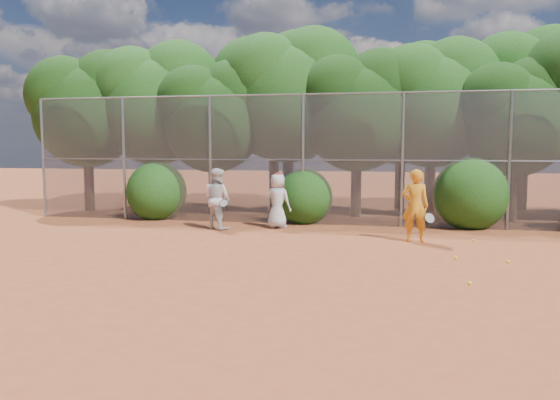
# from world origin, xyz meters

# --- Properties ---
(ground) EXTENTS (80.00, 80.00, 0.00)m
(ground) POSITION_xyz_m (0.00, 0.00, 0.00)
(ground) COLOR #984422
(ground) RESTS_ON ground
(fence_back) EXTENTS (20.05, 0.09, 4.03)m
(fence_back) POSITION_xyz_m (-0.12, 6.00, 2.05)
(fence_back) COLOR gray
(fence_back) RESTS_ON ground
(tree_0) EXTENTS (4.38, 3.81, 6.00)m
(tree_0) POSITION_xyz_m (-9.44, 8.04, 3.93)
(tree_0) COLOR black
(tree_0) RESTS_ON ground
(tree_1) EXTENTS (4.64, 4.03, 6.35)m
(tree_1) POSITION_xyz_m (-6.94, 8.54, 4.16)
(tree_1) COLOR black
(tree_1) RESTS_ON ground
(tree_2) EXTENTS (3.99, 3.47, 5.47)m
(tree_2) POSITION_xyz_m (-4.45, 7.83, 3.58)
(tree_2) COLOR black
(tree_2) RESTS_ON ground
(tree_3) EXTENTS (4.89, 4.26, 6.70)m
(tree_3) POSITION_xyz_m (-1.94, 8.84, 4.40)
(tree_3) COLOR black
(tree_3) RESTS_ON ground
(tree_4) EXTENTS (4.19, 3.64, 5.73)m
(tree_4) POSITION_xyz_m (0.55, 8.24, 3.76)
(tree_4) COLOR black
(tree_4) RESTS_ON ground
(tree_5) EXTENTS (4.51, 3.92, 6.17)m
(tree_5) POSITION_xyz_m (3.06, 9.04, 4.05)
(tree_5) COLOR black
(tree_5) RESTS_ON ground
(tree_6) EXTENTS (3.86, 3.36, 5.29)m
(tree_6) POSITION_xyz_m (5.55, 8.03, 3.47)
(tree_6) COLOR black
(tree_6) RESTS_ON ground
(tree_9) EXTENTS (4.83, 4.20, 6.62)m
(tree_9) POSITION_xyz_m (-7.94, 10.84, 4.34)
(tree_9) COLOR black
(tree_9) RESTS_ON ground
(tree_10) EXTENTS (5.15, 4.48, 7.06)m
(tree_10) POSITION_xyz_m (-2.93, 11.05, 4.63)
(tree_10) COLOR black
(tree_10) RESTS_ON ground
(tree_11) EXTENTS (4.64, 4.03, 6.35)m
(tree_11) POSITION_xyz_m (2.06, 10.64, 4.16)
(tree_11) COLOR black
(tree_11) RESTS_ON ground
(tree_12) EXTENTS (5.02, 4.37, 6.88)m
(tree_12) POSITION_xyz_m (6.56, 11.24, 4.51)
(tree_12) COLOR black
(tree_12) RESTS_ON ground
(bush_0) EXTENTS (2.00, 2.00, 2.00)m
(bush_0) POSITION_xyz_m (-6.00, 6.30, 1.00)
(bush_0) COLOR #174310
(bush_0) RESTS_ON ground
(bush_1) EXTENTS (1.80, 1.80, 1.80)m
(bush_1) POSITION_xyz_m (-1.00, 6.30, 0.90)
(bush_1) COLOR #174310
(bush_1) RESTS_ON ground
(bush_2) EXTENTS (2.20, 2.20, 2.20)m
(bush_2) POSITION_xyz_m (4.00, 6.30, 1.10)
(bush_2) COLOR #174310
(bush_2) RESTS_ON ground
(player_yellow) EXTENTS (0.86, 0.57, 1.85)m
(player_yellow) POSITION_xyz_m (2.30, 3.46, 0.93)
(player_yellow) COLOR orange
(player_yellow) RESTS_ON ground
(player_teen) EXTENTS (0.91, 0.74, 1.65)m
(player_teen) POSITION_xyz_m (-1.58, 5.00, 0.82)
(player_teen) COLOR silver
(player_teen) RESTS_ON ground
(player_white) EXTENTS (1.08, 1.00, 1.79)m
(player_white) POSITION_xyz_m (-3.29, 4.51, 0.89)
(player_white) COLOR silver
(player_white) RESTS_ON ground
(ball_0) EXTENTS (0.07, 0.07, 0.07)m
(ball_0) POSITION_xyz_m (3.09, 1.46, 0.03)
(ball_0) COLOR yellow
(ball_0) RESTS_ON ground
(ball_1) EXTENTS (0.07, 0.07, 0.07)m
(ball_1) POSITION_xyz_m (3.78, 3.79, 0.03)
(ball_1) COLOR yellow
(ball_1) RESTS_ON ground
(ball_2) EXTENTS (0.07, 0.07, 0.07)m
(ball_2) POSITION_xyz_m (3.09, -0.77, 0.03)
(ball_2) COLOR yellow
(ball_2) RESTS_ON ground
(ball_3) EXTENTS (0.07, 0.07, 0.07)m
(ball_3) POSITION_xyz_m (4.12, 1.26, 0.03)
(ball_3) COLOR yellow
(ball_3) RESTS_ON ground
(ball_4) EXTENTS (0.07, 0.07, 0.07)m
(ball_4) POSITION_xyz_m (2.57, 4.63, 0.03)
(ball_4) COLOR yellow
(ball_4) RESTS_ON ground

